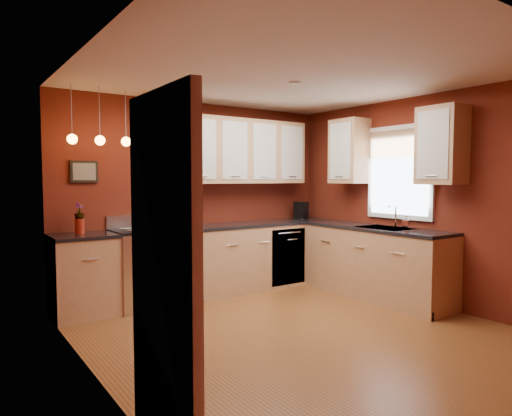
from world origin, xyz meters
TOP-DOWN VIEW (x-y plane):
  - floor at (0.00, 0.00)m, footprint 4.20×4.20m
  - ceiling at (0.00, 0.00)m, footprint 4.00×4.20m
  - wall_back at (0.00, 2.10)m, footprint 4.00×0.02m
  - wall_left at (-2.00, 0.00)m, footprint 0.02×4.20m
  - wall_right at (2.00, 0.00)m, footprint 0.02×4.20m
  - base_cabinets_back_left at (-1.65, 1.80)m, footprint 0.70×0.60m
  - base_cabinets_back_right at (0.73, 1.80)m, footprint 2.54×0.60m
  - base_cabinets_right at (1.70, 0.45)m, footprint 0.60×2.10m
  - counter_back_left at (-1.65, 1.80)m, footprint 0.70×0.62m
  - counter_back_right at (0.73, 1.80)m, footprint 2.54×0.62m
  - counter_right at (1.70, 0.45)m, footprint 0.62×2.10m
  - gas_range at (-0.92, 1.80)m, footprint 0.76×0.64m
  - dishwasher_front at (1.10, 1.51)m, footprint 0.60×0.02m
  - sink at (1.70, 0.30)m, footprint 0.50×0.70m
  - window at (1.97, 0.30)m, footprint 0.06×1.02m
  - door_left_wall at (-1.97, -1.20)m, footprint 0.12×0.82m
  - upper_cabinets_back at (0.60, 1.93)m, footprint 2.00×0.35m
  - upper_cabinets_right at (1.82, 0.32)m, footprint 0.35×1.95m
  - wall_picture at (-1.55, 2.08)m, footprint 0.32×0.03m
  - pendant_lights at (-1.45, 1.75)m, footprint 0.71×0.11m
  - red_canister at (-0.45, 1.89)m, footprint 0.13×0.13m
  - red_vase at (-1.66, 1.88)m, footprint 0.11×0.11m
  - flowers at (-1.66, 1.88)m, footprint 0.15×0.15m
  - coffee_maker at (1.65, 1.87)m, footprint 0.21×0.21m
  - soap_pump at (1.82, 0.06)m, footprint 0.09×0.09m
  - dish_towel at (-0.79, 1.47)m, footprint 0.24×0.02m

SIDE VIEW (x-z plane):
  - floor at x=0.00m, z-range 0.00..0.00m
  - base_cabinets_back_left at x=-1.65m, z-range 0.00..0.90m
  - base_cabinets_back_right at x=0.73m, z-range 0.00..0.90m
  - base_cabinets_right at x=1.70m, z-range 0.00..0.90m
  - dishwasher_front at x=1.10m, z-range 0.05..0.85m
  - gas_range at x=-0.92m, z-range -0.07..1.04m
  - dish_towel at x=-0.79m, z-range 0.35..0.69m
  - sink at x=1.70m, z-range 0.75..1.08m
  - counter_back_left at x=-1.65m, z-range 0.90..0.94m
  - counter_back_right at x=0.73m, z-range 0.90..0.94m
  - counter_right at x=1.70m, z-range 0.90..0.94m
  - soap_pump at x=1.82m, z-range 0.94..1.11m
  - red_vase at x=-1.66m, z-range 0.94..1.11m
  - door_left_wall at x=-1.97m, z-range 0.00..2.05m
  - red_canister at x=-0.45m, z-range 0.94..1.13m
  - coffee_maker at x=1.65m, z-range 0.93..1.20m
  - flowers at x=-1.66m, z-range 1.09..1.29m
  - wall_back at x=0.00m, z-range 0.00..2.60m
  - wall_left at x=-2.00m, z-range 0.00..2.60m
  - wall_right at x=2.00m, z-range 0.00..2.60m
  - wall_picture at x=-1.55m, z-range 1.52..1.78m
  - window at x=1.97m, z-range 1.08..2.30m
  - upper_cabinets_back at x=0.60m, z-range 1.50..2.40m
  - upper_cabinets_right at x=1.82m, z-range 1.50..2.40m
  - pendant_lights at x=-1.45m, z-range 1.68..2.34m
  - ceiling at x=0.00m, z-range 2.59..2.61m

